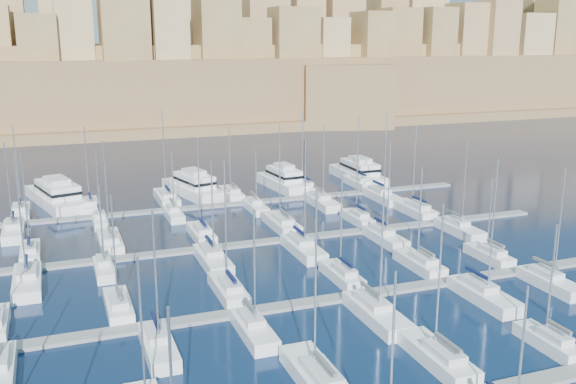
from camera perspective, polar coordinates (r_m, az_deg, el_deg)
name	(u,v)px	position (r m, az deg, el deg)	size (l,w,h in m)	color
ground	(313,263)	(83.80, 2.24, -6.33)	(600.00, 600.00, 0.00)	black
pontoon_mid_near	(354,296)	(73.56, 5.87, -9.17)	(84.00, 2.00, 0.40)	slate
pontoon_mid_far	(287,239)	(92.54, -0.13, -4.23)	(84.00, 2.00, 0.40)	slate
pontoon_far	(243,203)	(112.62, -4.00, -0.99)	(84.00, 2.00, 0.40)	slate
sailboat_2	(318,378)	(56.09, 2.64, -16.16)	(3.12, 10.39, 17.43)	white
sailboat_3	(438,357)	(60.72, 13.23, -14.09)	(2.85, 9.50, 15.11)	white
sailboat_4	(549,342)	(66.62, 22.18, -12.22)	(2.24, 7.46, 12.39)	white
sailboat_13	(118,306)	(71.64, -14.84, -9.76)	(2.54, 8.45, 13.13)	white
sailboat_14	(228,289)	(73.81, -5.31, -8.60)	(2.75, 9.15, 15.84)	white
sailboat_15	(342,275)	(77.97, 4.83, -7.36)	(2.51, 8.38, 13.53)	white
sailboat_16	(420,263)	(83.19, 11.64, -6.23)	(2.68, 8.95, 13.35)	white
sailboat_17	(489,255)	(88.50, 17.46, -5.39)	(2.41, 8.03, 11.22)	white
sailboat_19	(158,345)	(62.39, -11.45, -13.21)	(2.70, 9.00, 14.21)	white
sailboat_20	(254,329)	(64.32, -3.07, -12.09)	(2.61, 8.71, 13.26)	white
sailboat_21	(376,313)	(68.21, 7.87, -10.61)	(3.14, 10.46, 14.14)	white
sailboat_22	(484,295)	(75.21, 17.00, -8.72)	(3.04, 10.14, 16.52)	white
sailboat_23	(550,282)	(81.60, 22.27, -7.40)	(2.70, 9.00, 14.80)	white
sailboat_24	(30,252)	(92.10, -21.94, -5.00)	(2.47, 8.25, 14.34)	white
sailboat_25	(110,242)	(93.01, -15.54, -4.29)	(2.99, 9.95, 15.25)	white
sailboat_26	(201,233)	(94.34, -7.70, -3.65)	(2.71, 9.05, 15.06)	white
sailboat_27	(281,223)	(98.33, -0.59, -2.79)	(3.15, 10.51, 16.48)	white
sailboat_28	(357,218)	(101.92, 6.19, -2.30)	(2.39, 7.97, 13.20)	white
sailboat_29	(415,209)	(108.12, 11.19, -1.54)	(3.10, 10.34, 15.00)	white
sailboat_30	(27,281)	(81.62, -22.16, -7.37)	(3.11, 10.38, 16.41)	white
sailboat_31	(104,269)	(82.97, -16.02, -6.57)	(2.26, 7.54, 11.67)	white
sailboat_32	(213,259)	(83.55, -6.71, -5.93)	(3.07, 10.23, 14.15)	white
sailboat_33	(303,248)	(87.11, 1.35, -5.00)	(3.07, 10.22, 16.11)	white
sailboat_34	(385,237)	(92.77, 8.60, -3.99)	(2.77, 9.24, 15.28)	white
sailboat_35	(459,229)	(98.97, 14.97, -3.18)	(2.92, 9.73, 14.37)	white
sailboat_36	(21,212)	(113.66, -22.65, -1.61)	(2.69, 8.97, 14.99)	white
sailboat_37	(90,205)	(113.71, -17.19, -1.15)	(2.75, 9.16, 14.45)	white
sailboat_38	(167,198)	(115.72, -10.73, -0.50)	(3.20, 10.66, 16.74)	white
sailboat_39	(231,193)	(117.37, -5.06, -0.13)	(2.72, 9.06, 13.31)	white
sailboat_40	(303,187)	(122.00, 1.37, 0.46)	(2.88, 9.61, 15.16)	white
sailboat_41	(358,182)	(126.49, 6.28, 0.85)	(2.78, 9.28, 14.14)	white
sailboat_42	(14,231)	(102.92, -23.21, -3.19)	(2.95, 9.85, 14.41)	white
sailboat_43	(100,221)	(104.11, -16.36, -2.46)	(2.18, 7.25, 12.21)	white
sailboat_44	(174,214)	(105.19, -10.13, -1.95)	(2.29, 7.64, 11.30)	white
sailboat_45	(256,207)	(108.11, -2.91, -1.32)	(2.43, 8.09, 10.76)	white
sailboat_46	(322,202)	(111.11, 3.03, -0.88)	(3.06, 10.20, 14.51)	white
sailboat_47	(382,196)	(116.09, 8.38, -0.36)	(3.09, 10.31, 16.03)	white
motor_yacht_a	(57,195)	(118.64, -19.84, -0.26)	(10.76, 20.38, 5.25)	white
motor_yacht_b	(193,186)	(119.58, -8.41, 0.52)	(8.87, 17.25, 5.25)	white
motor_yacht_c	(283,180)	(123.51, -0.44, 1.09)	(6.02, 15.42, 5.25)	white
motor_yacht_d	(359,172)	(131.03, 6.29, 1.74)	(5.32, 17.46, 5.25)	white
fortified_city	(141,77)	(230.31, -12.94, 9.89)	(460.00, 108.95, 59.52)	brown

